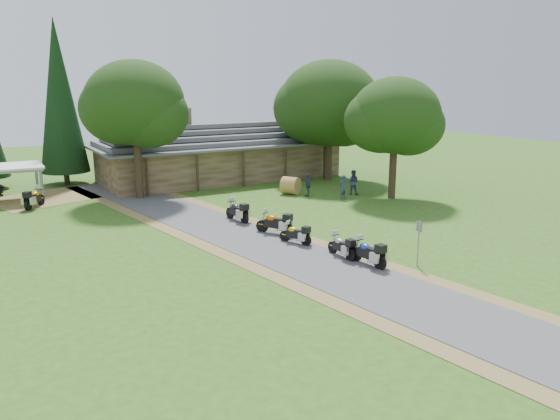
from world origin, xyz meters
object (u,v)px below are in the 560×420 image
motorcycle_row_a (368,252)px  motorcycle_row_e (237,210)px  lodge (220,151)px  motorcycle_row_b (341,245)px  motorcycle_carport_a (34,197)px  motorcycle_row_c (295,233)px  hay_bale (291,186)px  motorcycle_row_d (275,222)px

motorcycle_row_a → motorcycle_row_e: size_ratio=0.97×
lodge → motorcycle_row_a: lodge is taller
motorcycle_row_b → motorcycle_carport_a: bearing=29.8°
motorcycle_row_c → hay_bale: hay_bale is taller
motorcycle_row_b → motorcycle_row_c: 3.15m
motorcycle_row_a → motorcycle_row_c: bearing=5.9°
motorcycle_row_a → motorcycle_row_e: (-1.54, 10.57, 0.02)m
motorcycle_row_b → motorcycle_carport_a: motorcycle_carport_a is taller
motorcycle_row_d → hay_bale: motorcycle_row_d is taller
motorcycle_row_b → motorcycle_row_c: (-0.71, 3.07, -0.02)m
motorcycle_row_e → motorcycle_carport_a: 14.49m
motorcycle_row_d → motorcycle_carport_a: motorcycle_carport_a is taller
lodge → motorcycle_row_a: 25.45m
motorcycle_carport_a → hay_bale: 18.06m
motorcycle_row_b → motorcycle_row_c: motorcycle_row_b is taller
motorcycle_row_d → motorcycle_row_a: bearing=157.4°
motorcycle_carport_a → lodge: bearing=-39.4°
lodge → motorcycle_row_d: bearing=-105.4°
motorcycle_row_c → motorcycle_row_d: bearing=-23.2°
lodge → hay_bale: size_ratio=16.15×
motorcycle_row_a → hay_bale: (5.64, 15.97, -0.01)m
motorcycle_row_a → motorcycle_row_e: 10.68m
motorcycle_row_e → motorcycle_carport_a: motorcycle_carport_a is taller
motorcycle_row_c → motorcycle_row_e: bearing=-18.4°
motorcycle_row_b → motorcycle_row_a: bearing=-169.5°
motorcycle_row_e → lodge: bearing=-28.3°
motorcycle_row_b → motorcycle_row_d: (-0.72, 5.23, 0.10)m
motorcycle_row_e → hay_bale: 8.98m
motorcycle_row_d → motorcycle_row_b: bearing=156.6°
lodge → motorcycle_row_b: 23.93m
hay_bale → motorcycle_row_e: bearing=-143.1°
motorcycle_row_e → motorcycle_row_a: bearing=-179.1°
motorcycle_row_c → motorcycle_carport_a: bearing=10.2°
motorcycle_row_b → motorcycle_row_e: size_ratio=0.88×
motorcycle_row_a → motorcycle_row_d: (-1.04, 6.83, 0.03)m
motorcycle_row_b → motorcycle_carport_a: 22.39m
motorcycle_carport_a → motorcycle_row_c: bearing=-110.9°
lodge → hay_bale: 9.42m
motorcycle_row_d → motorcycle_row_e: 3.77m
motorcycle_row_b → hay_bale: (5.96, 14.37, 0.05)m
motorcycle_row_a → motorcycle_row_d: size_ratio=0.95×
lodge → motorcycle_row_b: (-4.30, -23.47, -1.84)m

